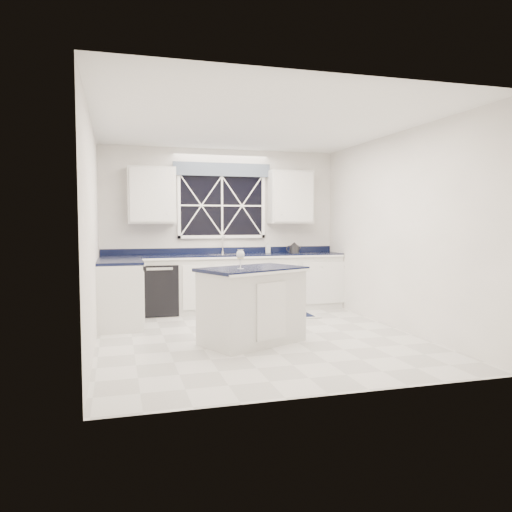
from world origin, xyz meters
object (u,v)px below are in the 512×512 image
object	(u,v)px
wine_glass	(240,255)
dishwasher	(158,289)
island	(252,305)
kettle	(294,248)
soap_bottle	(268,248)
faucet	(223,244)

from	to	relation	value
wine_glass	dishwasher	bearing A→B (deg)	108.24
island	wine_glass	bearing A→B (deg)	-169.60
kettle	soap_bottle	bearing A→B (deg)	165.86
kettle	wine_glass	size ratio (longest dim) A/B	1.15
island	soap_bottle	xyz separation A→B (m)	(0.96, 2.44, 0.56)
soap_bottle	faucet	bearing A→B (deg)	-178.17
kettle	wine_glass	world-z (taller)	wine_glass
faucet	soap_bottle	size ratio (longest dim) A/B	1.67
wine_glass	soap_bottle	world-z (taller)	wine_glass
faucet	wine_glass	size ratio (longest dim) A/B	1.32
soap_bottle	wine_glass	bearing A→B (deg)	-113.78
island	kettle	bearing A→B (deg)	34.40
faucet	island	size ratio (longest dim) A/B	0.21
island	soap_bottle	distance (m)	2.68
faucet	kettle	bearing A→B (deg)	-8.59
dishwasher	faucet	bearing A→B (deg)	10.02
kettle	wine_glass	bearing A→B (deg)	-110.18
faucet	kettle	world-z (taller)	faucet
dishwasher	island	xyz separation A→B (m)	(0.95, -2.22, 0.06)
faucet	island	world-z (taller)	faucet
dishwasher	wine_glass	world-z (taller)	wine_glass
dishwasher	faucet	world-z (taller)	faucet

